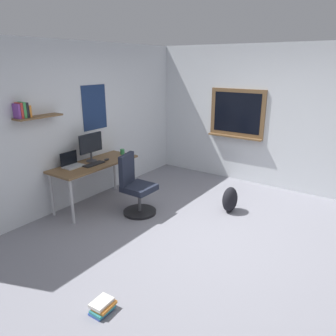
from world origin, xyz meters
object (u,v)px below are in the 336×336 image
Objects in this scene: laptop at (72,163)px; monitor_primary at (91,145)px; backpack at (230,199)px; book_stack_on_floor at (102,307)px; computer_mouse at (107,160)px; keyboard at (94,164)px; office_chair at (135,188)px; coffee_mug at (122,152)px; desk at (95,167)px.

laptop is 0.67× the size of monitor_primary.
backpack is 1.70× the size of book_stack_on_floor.
book_stack_on_floor is (-1.91, -1.81, -0.69)m from computer_mouse.
computer_mouse is 2.72m from book_stack_on_floor.
computer_mouse reaches higher than keyboard.
office_chair is 0.96m from coffee_mug.
keyboard is 2.53m from book_stack_on_floor.
laptop reaches higher than coffee_mug.
keyboard is at bearing -39.59° from laptop.
office_chair is at bearing -83.71° from monitor_primary.
coffee_mug is 2.04m from backpack.
computer_mouse is (0.17, -0.17, -0.25)m from monitor_primary.
computer_mouse is (0.21, -0.07, 0.09)m from desk.
keyboard is 0.72m from coffee_mug.
backpack is (0.37, -1.92, -0.57)m from coffee_mug.
desk is at bearing 160.38° from computer_mouse.
desk reaches higher than backpack.
computer_mouse is at bearing -173.50° from coffee_mug.
office_chair is 10.33× the size of coffee_mug.
monitor_primary is 2.40m from backpack.
computer_mouse is 1.13× the size of coffee_mug.
office_chair is 2.57× the size of keyboard.
coffee_mug is at bearing -10.93° from monitor_primary.
office_chair reaches higher than backpack.
monitor_primary is 2.80m from book_stack_on_floor.
monitor_primary reaches higher than computer_mouse.
desk is 0.80m from office_chair.
keyboard reaches higher than book_stack_on_floor.
laptop is 0.99m from coffee_mug.
computer_mouse is (0.54, -0.22, -0.04)m from laptop.
office_chair is at bearing -73.14° from keyboard.
monitor_primary is at bearing -7.38° from laptop.
book_stack_on_floor is at bearing -136.55° from computer_mouse.
desk is 3.65× the size of backpack.
office_chair is 2.19m from book_stack_on_floor.
desk is at bearing -23.00° from laptop.
book_stack_on_floor is at bearing -131.40° from monitor_primary.
laptop is 0.58m from computer_mouse.
monitor_primary reaches higher than desk.
monitor_primary reaches higher than keyboard.
monitor_primary is at bearing 115.66° from backpack.
keyboard is 0.28m from computer_mouse.
coffee_mug is at bearing 54.64° from office_chair.
laptop is 0.43m from monitor_primary.
computer_mouse reaches higher than desk.
monitor_primary is 1.25× the size of keyboard.
computer_mouse is 0.43× the size of book_stack_on_floor.
keyboard is 4.02× the size of coffee_mug.
keyboard is at bearing -135.45° from desk.
coffee_mug reaches higher than keyboard.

